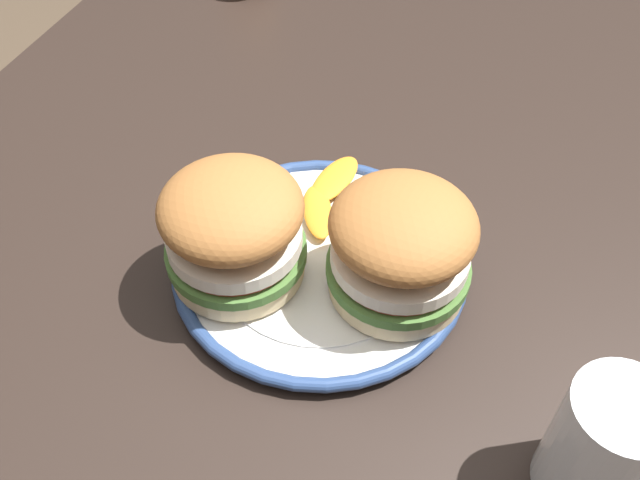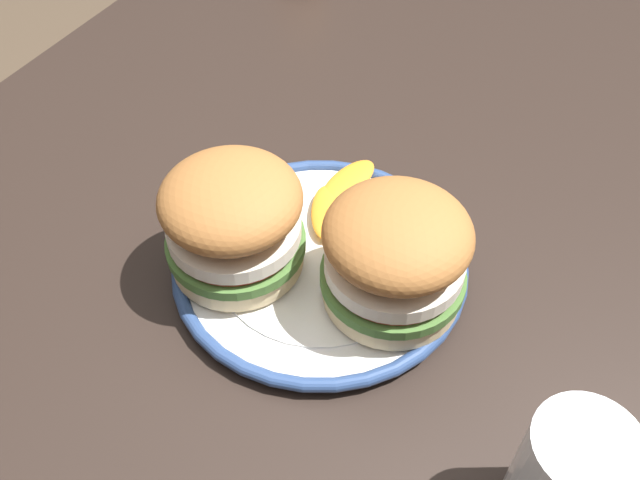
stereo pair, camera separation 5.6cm
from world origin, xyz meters
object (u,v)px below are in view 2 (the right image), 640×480
sandwich_half_left (395,254)px  sandwich_half_right (233,219)px  dining_table (335,282)px  dinner_plate (320,263)px

sandwich_half_left → sandwich_half_right: 0.14m
dining_table → sandwich_half_right: sandwich_half_right is taller
dining_table → sandwich_half_right: (-0.11, 0.04, 0.18)m
dining_table → dinner_plate: bearing=-164.3°
sandwich_half_left → sandwich_half_right: (-0.03, 0.13, 0.00)m
dinner_plate → sandwich_half_left: bearing=-95.7°
dining_table → sandwich_half_left: sandwich_half_left is taller
dining_table → sandwich_half_right: 0.21m
sandwich_half_left → sandwich_half_right: bearing=102.4°
dinner_plate → sandwich_half_left: size_ratio=1.87×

